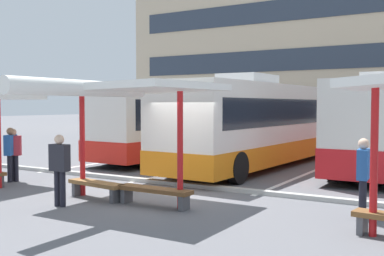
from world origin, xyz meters
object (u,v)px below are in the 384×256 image
Objects in this scene: bench_3 at (154,192)px; waiting_passenger_3 at (13,151)px; coach_bus_0 at (195,122)px; waiting_passenger_2 at (11,150)px; waiting_passenger_0 at (363,172)px; coach_bus_1 at (265,124)px; waiting_shelter_1 at (120,91)px; waiting_passenger_1 at (60,165)px; bench_2 at (96,186)px.

waiting_passenger_3 reaches higher than bench_3.
coach_bus_0 is 9.64m from waiting_passenger_2.
waiting_passenger_0 reaches higher than waiting_passenger_3.
coach_bus_1 reaches higher than bench_3.
bench_3 is at bearing 9.63° from waiting_shelter_1.
coach_bus_1 is at bearing 56.07° from waiting_passenger_3.
waiting_passenger_2 is (-4.05, 1.76, -0.01)m from waiting_passenger_1.
bench_3 is at bearing -164.59° from waiting_passenger_0.
bench_3 is 1.15× the size of waiting_passenger_0.
waiting_passenger_2 is at bearing -123.69° from coach_bus_1.
coach_bus_0 is 7.47× the size of waiting_passenger_3.
waiting_passenger_1 is (-1.01, -1.03, -1.76)m from waiting_shelter_1.
waiting_passenger_0 is 1.01× the size of waiting_passenger_2.
coach_bus_1 is 7.25× the size of waiting_passenger_1.
waiting_passenger_3 is (0.01, 0.09, -0.03)m from waiting_passenger_2.
coach_bus_1 is 2.36× the size of waiting_shelter_1.
waiting_passenger_3 is (-1.09, -9.47, -0.65)m from coach_bus_0.
waiting_passenger_0 is at bearing 3.63° from waiting_passenger_2.
waiting_passenger_2 is (-5.07, 0.74, -1.77)m from waiting_shelter_1.
coach_bus_0 is at bearing 115.65° from bench_3.
bench_3 is 1.16× the size of waiting_passenger_2.
coach_bus_1 is 6.31× the size of bench_3.
waiting_passenger_3 is at bearing -176.83° from waiting_passenger_0.
coach_bus_1 reaches higher than waiting_passenger_1.
waiting_passenger_3 is at bearing -123.93° from coach_bus_1.
waiting_passenger_1 reaches higher than bench_2.
waiting_shelter_1 is 3.15× the size of waiting_passenger_3.
coach_bus_1 is at bearing 125.53° from waiting_passenger_0.
coach_bus_0 is at bearing 106.77° from bench_2.
coach_bus_0 is at bearing 83.45° from waiting_passenger_2.
bench_2 is (-0.90, 0.11, -2.43)m from waiting_shelter_1.
coach_bus_1 is (4.20, -1.61, 0.02)m from coach_bus_0.
coach_bus_1 is 7.45× the size of waiting_passenger_3.
waiting_passenger_0 is at bearing 3.17° from waiting_passenger_3.
coach_bus_0 reaches higher than waiting_passenger_3.
bench_2 is at bearing -9.77° from waiting_passenger_3.
waiting_passenger_2 is (-5.30, -7.95, -0.64)m from coach_bus_1.
coach_bus_0 is 6.33× the size of bench_3.
coach_bus_0 is 6.85× the size of bench_2.
waiting_shelter_1 reaches higher than waiting_passenger_2.
bench_2 is at bearing -168.43° from waiting_passenger_0.
coach_bus_0 is 1.00× the size of coach_bus_1.
waiting_shelter_1 reaches higher than bench_3.
waiting_passenger_0 is (5.43, 1.40, -1.76)m from waiting_shelter_1.
coach_bus_1 is at bearing 94.47° from bench_3.
coach_bus_1 reaches higher than waiting_shelter_1.
waiting_passenger_0 is (9.40, -8.89, -0.62)m from coach_bus_0.
bench_2 is 4.26m from waiting_passenger_3.
waiting_passenger_3 is at bearing 155.40° from waiting_passenger_1.
bench_3 is at bearing -5.59° from waiting_passenger_2.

